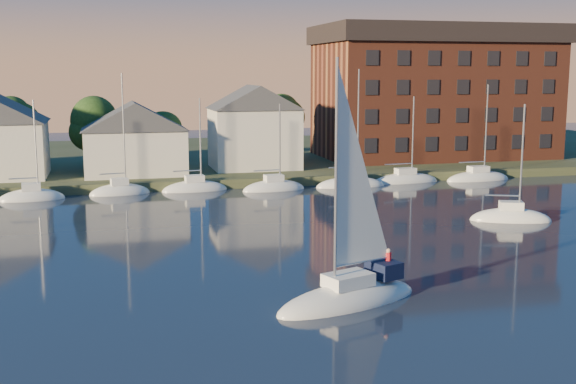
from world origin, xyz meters
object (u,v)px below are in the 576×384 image
object	(u,v)px
hero_sailboat	(350,292)
drifting_sailboat_right	(510,220)
clubhouse_centre	(135,137)
condo_block	(434,91)
clubhouse_east	(254,126)

from	to	relation	value
hero_sailboat	drifting_sailboat_right	size ratio (longest dim) A/B	1.31
clubhouse_centre	condo_block	size ratio (longest dim) A/B	0.37
clubhouse_east	hero_sailboat	bearing A→B (deg)	-95.53
condo_block	clubhouse_centre	bearing A→B (deg)	-168.76
clubhouse_centre	drifting_sailboat_right	bearing A→B (deg)	-44.79
condo_block	hero_sailboat	size ratio (longest dim) A/B	2.19
condo_block	clubhouse_east	bearing A→B (deg)	-167.11
condo_block	hero_sailboat	xyz separation A→B (m)	(-30.70, -54.47, -9.20)
hero_sailboat	drifting_sailboat_right	world-z (taller)	hero_sailboat
clubhouse_east	drifting_sailboat_right	distance (m)	35.39
clubhouse_centre	drifting_sailboat_right	distance (m)	41.85
clubhouse_centre	clubhouse_east	xyz separation A→B (m)	(14.00, 2.00, 0.87)
drifting_sailboat_right	condo_block	bearing A→B (deg)	95.15
condo_block	drifting_sailboat_right	size ratio (longest dim) A/B	2.86
clubhouse_centre	condo_block	bearing A→B (deg)	11.24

